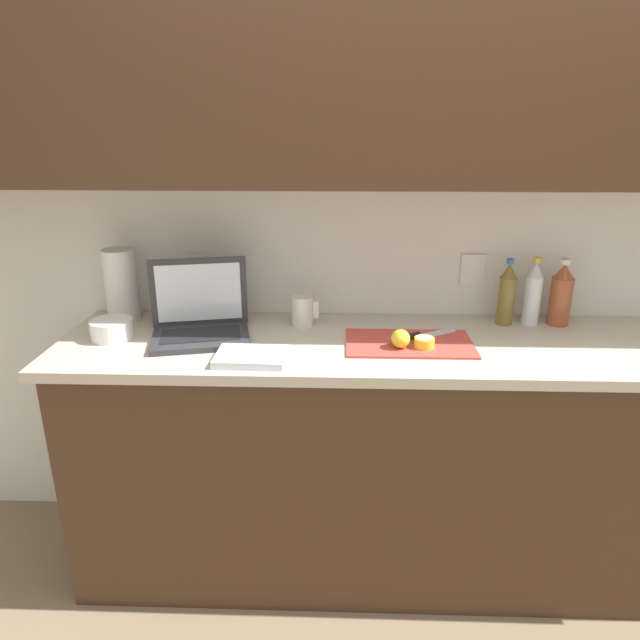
{
  "coord_description": "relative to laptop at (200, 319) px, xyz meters",
  "views": [
    {
      "loc": [
        -0.29,
        -1.81,
        1.63
      ],
      "look_at": [
        -0.35,
        -0.01,
        0.99
      ],
      "focal_mm": 32.0,
      "sensor_mm": 36.0,
      "label": 1
    }
  ],
  "objects": [
    {
      "name": "bottle_green_soda",
      "position": [
        1.29,
        0.16,
        0.05
      ],
      "size": [
        0.08,
        0.08,
        0.25
      ],
      "color": "#A34C2D",
      "rests_on": "counter_unit"
    },
    {
      "name": "lemon_half_cut",
      "position": [
        0.76,
        -0.1,
        -0.04
      ],
      "size": [
        0.07,
        0.07,
        0.03
      ],
      "color": "yellow",
      "rests_on": "cutting_board"
    },
    {
      "name": "wall_back",
      "position": [
        0.77,
        0.18,
        0.58
      ],
      "size": [
        5.2,
        0.38,
        2.6
      ],
      "color": "white",
      "rests_on": "ground_plane"
    },
    {
      "name": "counter_unit",
      "position": [
        0.79,
        -0.04,
        -0.51
      ],
      "size": [
        2.5,
        0.58,
        0.91
      ],
      "color": "#472D1E",
      "rests_on": "ground_plane"
    },
    {
      "name": "bottle_oil_tall",
      "position": [
        1.19,
        0.16,
        0.05
      ],
      "size": [
        0.06,
        0.06,
        0.25
      ],
      "color": "silver",
      "rests_on": "counter_unit"
    },
    {
      "name": "knife",
      "position": [
        0.74,
        -0.03,
        -0.05
      ],
      "size": [
        0.24,
        0.16,
        0.02
      ],
      "rotation": [
        0.0,
        0.0,
        0.54
      ],
      "color": "silver",
      "rests_on": "cutting_board"
    },
    {
      "name": "paper_towel_roll",
      "position": [
        -0.33,
        0.16,
        0.07
      ],
      "size": [
        0.12,
        0.12,
        0.27
      ],
      "color": "white",
      "rests_on": "counter_unit"
    },
    {
      "name": "lemon_whole_beside",
      "position": [
        0.68,
        -0.11,
        -0.02
      ],
      "size": [
        0.06,
        0.06,
        0.06
      ],
      "color": "yellow",
      "rests_on": "cutting_board"
    },
    {
      "name": "ground_plane",
      "position": [
        0.77,
        -0.04,
        -0.98
      ],
      "size": [
        12.0,
        12.0,
        0.0
      ],
      "primitive_type": "plane",
      "color": "#847056",
      "rests_on": "ground"
    },
    {
      "name": "measuring_cup",
      "position": [
        0.35,
        0.11,
        -0.01
      ],
      "size": [
        0.1,
        0.08,
        0.11
      ],
      "color": "silver",
      "rests_on": "counter_unit"
    },
    {
      "name": "bowl_white",
      "position": [
        -0.3,
        -0.03,
        -0.03
      ],
      "size": [
        0.14,
        0.14,
        0.07
      ],
      "color": "white",
      "rests_on": "counter_unit"
    },
    {
      "name": "bottle_water_clear",
      "position": [
        1.09,
        0.16,
        0.05
      ],
      "size": [
        0.06,
        0.06,
        0.25
      ],
      "color": "olive",
      "rests_on": "counter_unit"
    },
    {
      "name": "dish_towel",
      "position": [
        0.21,
        -0.21,
        -0.05
      ],
      "size": [
        0.23,
        0.17,
        0.02
      ],
      "primitive_type": "cube",
      "rotation": [
        0.0,
        0.0,
        -0.03
      ],
      "color": "white",
      "rests_on": "counter_unit"
    },
    {
      "name": "cutting_board",
      "position": [
        0.72,
        -0.06,
        -0.06
      ],
      "size": [
        0.42,
        0.25,
        0.01
      ],
      "primitive_type": "cube",
      "color": "#D1473D",
      "rests_on": "counter_unit"
    },
    {
      "name": "laptop",
      "position": [
        0.0,
        0.0,
        0.0
      ],
      "size": [
        0.38,
        0.31,
        0.26
      ],
      "rotation": [
        0.0,
        0.0,
        0.21
      ],
      "color": "#333338",
      "rests_on": "counter_unit"
    }
  ]
}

